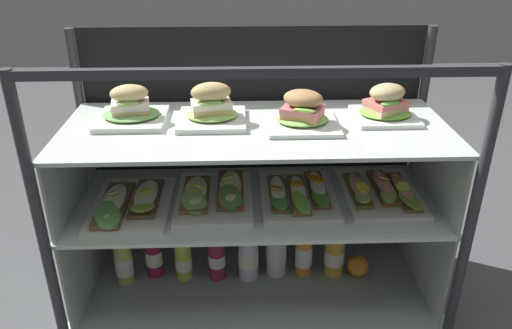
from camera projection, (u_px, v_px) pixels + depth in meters
name	position (u px, v px, depth m)	size (l,w,h in m)	color
ground_plane	(256.00, 293.00, 1.73)	(6.00, 6.00, 0.02)	#454749
case_base_deck	(256.00, 287.00, 1.72)	(1.18, 0.50, 0.03)	#9CA6AA
case_frame	(254.00, 152.00, 1.66)	(1.18, 0.50, 0.85)	#333338
riser_lower_tier	(256.00, 245.00, 1.65)	(1.12, 0.44, 0.32)	silver
shelf_lower_glass	(256.00, 202.00, 1.57)	(1.13, 0.46, 0.01)	silver
riser_upper_tier	(256.00, 166.00, 1.52)	(1.12, 0.44, 0.24)	silver
shelf_upper_glass	(256.00, 128.00, 1.46)	(1.13, 0.46, 0.01)	silver
plated_roll_sandwich_near_right_corner	(131.00, 110.00, 1.48)	(0.20, 0.20, 0.11)	white
plated_roll_sandwich_mid_left	(212.00, 109.00, 1.47)	(0.20, 0.20, 0.12)	white
plated_roll_sandwich_left_of_center	(303.00, 114.00, 1.44)	(0.21, 0.21, 0.11)	white
plated_roll_sandwich_far_right	(386.00, 106.00, 1.50)	(0.19, 0.19, 0.11)	white
open_sandwich_tray_far_left	(130.00, 203.00, 1.52)	(0.23, 0.34, 0.06)	white
open_sandwich_tray_center	(214.00, 195.00, 1.56)	(0.23, 0.33, 0.06)	white
open_sandwich_tray_near_right_corner	(298.00, 194.00, 1.57)	(0.23, 0.33, 0.05)	white
open_sandwich_tray_right_of_center	(381.00, 191.00, 1.58)	(0.23, 0.33, 0.06)	white
juice_bottle_front_right_end	(123.00, 260.00, 1.69)	(0.06, 0.06, 0.22)	#B1C953
juice_bottle_tucked_behind	(154.00, 254.00, 1.73)	(0.06, 0.06, 0.21)	maroon
juice_bottle_front_middle	(183.00, 257.00, 1.71)	(0.06, 0.06, 0.21)	#BDD545
juice_bottle_back_right	(217.00, 257.00, 1.71)	(0.06, 0.06, 0.21)	#9A263C
juice_bottle_front_second	(248.00, 253.00, 1.70)	(0.07, 0.07, 0.25)	white
juice_bottle_front_left_end	(276.00, 253.00, 1.73)	(0.07, 0.07, 0.21)	silver
juice_bottle_near_post	(304.00, 250.00, 1.73)	(0.06, 0.06, 0.23)	orange
juice_bottle_front_fourth	(335.00, 251.00, 1.73)	(0.07, 0.07, 0.23)	gold
orange_fruit_beside_bottles	(358.00, 266.00, 1.74)	(0.07, 0.07, 0.07)	orange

